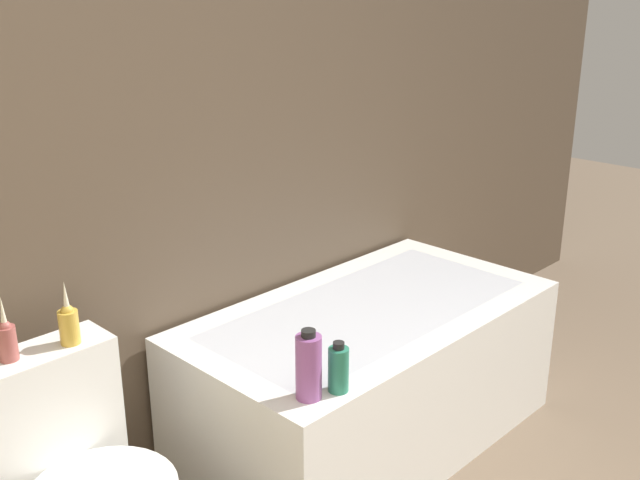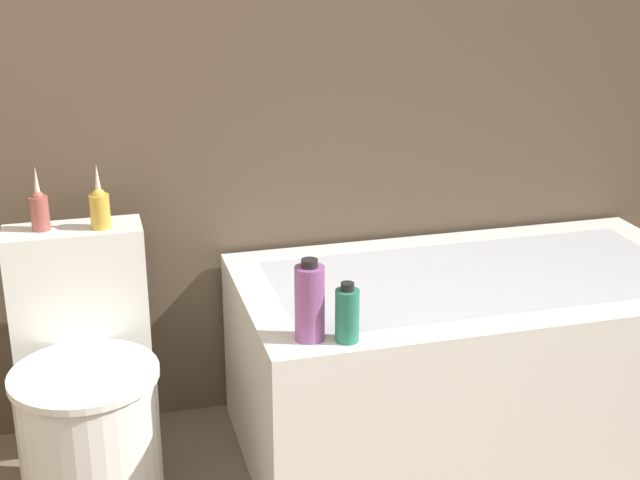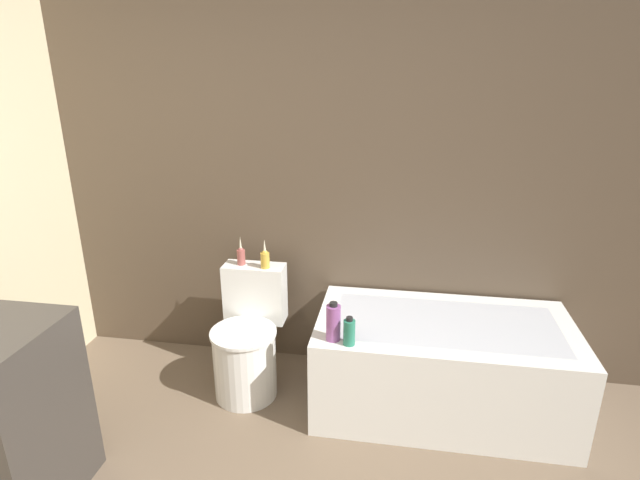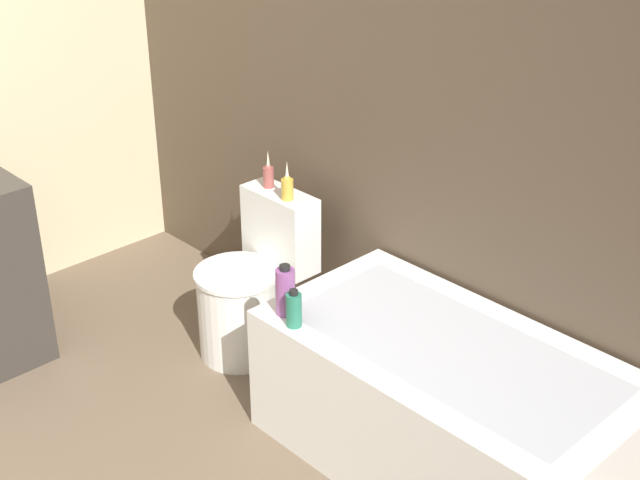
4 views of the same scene
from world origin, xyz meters
name	(u,v)px [view 3 (image 3 of 4)]	position (x,y,z in m)	size (l,w,h in m)	color
wall_back_tiled	(308,170)	(0.00, 2.11, 1.30)	(6.40, 0.06, 2.60)	brown
bathtub	(441,364)	(0.86, 1.68, 0.28)	(1.43, 0.76, 0.55)	white
toilet	(248,343)	(-0.30, 1.67, 0.31)	(0.39, 0.54, 0.75)	white
vase_gold	(241,255)	(-0.38, 1.87, 0.81)	(0.05, 0.05, 0.18)	#994C47
vase_silver	(265,258)	(-0.22, 1.84, 0.81)	(0.05, 0.05, 0.18)	gold
shampoo_bottle_tall	(333,322)	(0.26, 1.40, 0.66)	(0.08, 0.08, 0.21)	#8C4C8C
shampoo_bottle_short	(349,332)	(0.35, 1.36, 0.63)	(0.06, 0.06, 0.16)	#267259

